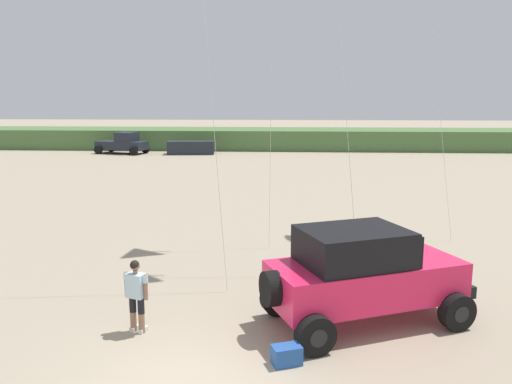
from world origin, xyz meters
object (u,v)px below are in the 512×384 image
Objects in this scene: distant_pickup at (123,143)px; distant_sedan at (191,148)px; cooler_box at (287,355)px; person_watching at (136,292)px; jeep at (363,273)px.

distant_pickup is 1.17× the size of distant_sedan.
cooler_box is 0.11× the size of distant_pickup.
cooler_box is 0.13× the size of distant_sedan.
person_watching is 38.15m from distant_pickup.
person_watching is 0.40× the size of distant_sedan.
distant_pickup is 6.34m from distant_sedan.
distant_sedan is at bearing 82.55° from cooler_box.
person_watching is at bearing 139.09° from cooler_box.
distant_pickup is (-15.13, 37.49, 0.75)m from cooler_box.
distant_sedan is (-8.80, 37.42, 0.41)m from cooler_box.
cooler_box is (-1.73, -2.01, -1.01)m from jeep.
jeep is 3.00× the size of person_watching.
jeep is at bearing -64.58° from distant_pickup.
person_watching is (-5.05, -0.79, -0.26)m from jeep.
jeep is at bearing 28.57° from cooler_box.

